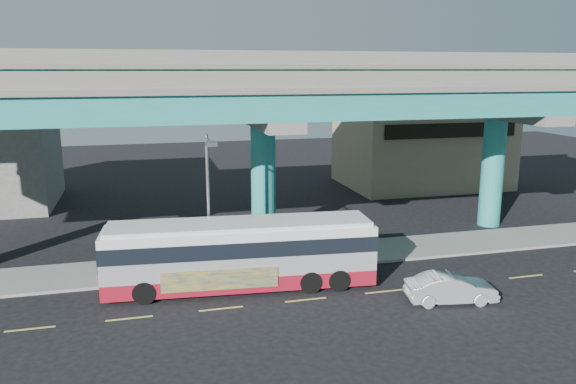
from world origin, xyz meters
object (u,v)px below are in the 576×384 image
object	(u,v)px
street_lamp	(209,186)
stop_sign	(307,229)
transit_bus	(241,252)
sedan	(451,288)

from	to	relation	value
street_lamp	stop_sign	size ratio (longest dim) A/B	2.70
street_lamp	stop_sign	distance (m)	6.07
transit_bus	sedan	distance (m)	10.09
street_lamp	stop_sign	bearing A→B (deg)	7.76
transit_bus	stop_sign	distance (m)	4.59
transit_bus	street_lamp	distance (m)	3.64
sedan	stop_sign	distance (m)	8.28
sedan	transit_bus	bearing A→B (deg)	74.46
transit_bus	street_lamp	xyz separation A→B (m)	(-1.29, 1.44, 3.08)
street_lamp	stop_sign	world-z (taller)	street_lamp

